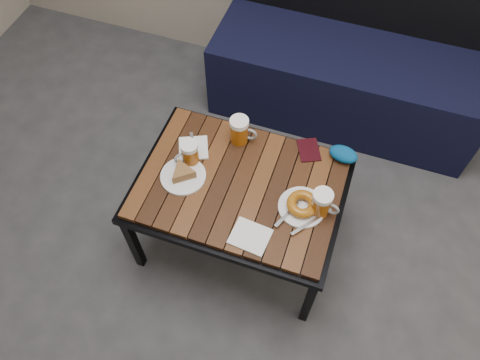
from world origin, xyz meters
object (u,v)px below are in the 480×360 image
(bench, at_px, (347,74))
(passport_burgundy, at_px, (309,150))
(beer_mug_right, at_px, (322,203))
(plate_pie, at_px, (183,174))
(knit_pouch, at_px, (343,154))
(passport_navy, at_px, (178,172))
(beer_mug_left, at_px, (190,153))
(plate_bagel, at_px, (302,206))
(cafe_table, at_px, (240,190))
(beer_mug_centre, at_px, (240,130))

(bench, bearing_deg, passport_burgundy, -94.16)
(beer_mug_right, bearing_deg, bench, 100.37)
(plate_pie, xyz_separation_m, knit_pouch, (0.59, 0.30, 0.01))
(plate_pie, bearing_deg, passport_navy, 153.91)
(beer_mug_left, distance_m, plate_pie, 0.09)
(knit_pouch, bearing_deg, passport_navy, -154.92)
(passport_navy, xyz_separation_m, passport_burgundy, (0.48, 0.28, 0.00))
(beer_mug_right, height_order, plate_bagel, beer_mug_right)
(cafe_table, bearing_deg, beer_mug_left, 171.04)
(bench, distance_m, cafe_table, 1.01)
(plate_bagel, height_order, knit_pouch, knit_pouch)
(bench, height_order, passport_burgundy, bench)
(beer_mug_left, bearing_deg, beer_mug_right, 131.55)
(beer_mug_left, relative_size, beer_mug_right, 0.93)
(beer_mug_centre, bearing_deg, plate_bagel, -41.25)
(passport_burgundy, bearing_deg, plate_bagel, -106.32)
(cafe_table, xyz_separation_m, plate_pie, (-0.23, -0.04, 0.06))
(plate_bagel, height_order, passport_burgundy, plate_bagel)
(beer_mug_right, distance_m, knit_pouch, 0.28)
(bench, xyz_separation_m, beer_mug_right, (0.06, -0.98, 0.26))
(passport_burgundy, height_order, knit_pouch, knit_pouch)
(beer_mug_left, distance_m, beer_mug_right, 0.56)
(plate_bagel, xyz_separation_m, passport_burgundy, (-0.04, 0.28, -0.02))
(cafe_table, distance_m, passport_burgundy, 0.34)
(cafe_table, relative_size, beer_mug_left, 7.27)
(passport_navy, bearing_deg, beer_mug_left, 112.84)
(beer_mug_centre, bearing_deg, beer_mug_left, -137.60)
(passport_navy, bearing_deg, beer_mug_centre, 99.69)
(cafe_table, xyz_separation_m, passport_burgundy, (0.22, 0.25, 0.05))
(beer_mug_left, xyz_separation_m, beer_mug_right, (0.56, -0.05, 0.00))
(bench, xyz_separation_m, plate_pie, (-0.50, -1.00, 0.22))
(beer_mug_centre, distance_m, plate_pie, 0.30)
(plate_bagel, height_order, passport_navy, plate_bagel)
(plate_bagel, bearing_deg, beer_mug_centre, 144.61)
(cafe_table, bearing_deg, beer_mug_centre, 109.22)
(cafe_table, bearing_deg, knit_pouch, 35.84)
(plate_pie, height_order, passport_navy, plate_pie)
(cafe_table, height_order, beer_mug_right, beer_mug_right)
(bench, bearing_deg, plate_pie, -116.40)
(plate_pie, distance_m, passport_navy, 0.04)
(beer_mug_right, xyz_separation_m, plate_bagel, (-0.07, -0.01, -0.04))
(passport_navy, distance_m, knit_pouch, 0.68)
(passport_burgundy, bearing_deg, plate_pie, -171.51)
(beer_mug_centre, distance_m, passport_burgundy, 0.30)
(beer_mug_right, distance_m, passport_navy, 0.59)
(passport_navy, bearing_deg, passport_burgundy, 77.97)
(beer_mug_centre, bearing_deg, plate_pie, -127.22)
(bench, height_order, beer_mug_centre, bench)
(beer_mug_centre, bearing_deg, bench, 59.52)
(cafe_table, distance_m, beer_mug_centre, 0.25)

